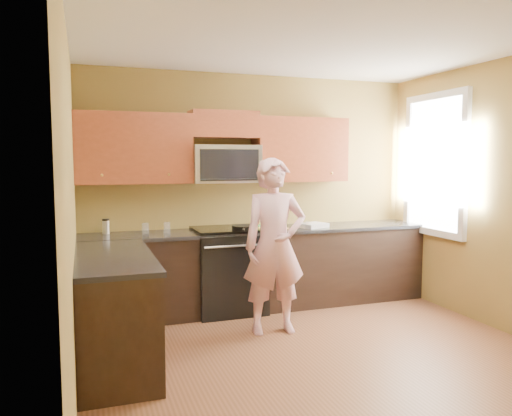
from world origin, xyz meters
name	(u,v)px	position (x,y,z in m)	size (l,w,h in m)	color
floor	(329,362)	(0.00, 0.00, 0.00)	(4.00, 4.00, 0.00)	brown
ceiling	(333,34)	(0.00, 0.00, 2.70)	(4.00, 4.00, 0.00)	white
wall_back	(253,190)	(0.00, 2.00, 1.35)	(4.00, 4.00, 0.00)	brown
wall_left	(71,211)	(-2.00, 0.00, 1.35)	(4.00, 4.00, 0.00)	brown
cabinet_back_run	(261,270)	(0.00, 1.70, 0.44)	(4.00, 0.60, 0.88)	black
cabinet_left_run	(114,311)	(-1.70, 0.60, 0.44)	(0.60, 1.60, 0.88)	black
countertop_back	(261,231)	(0.00, 1.69, 0.90)	(4.00, 0.62, 0.04)	black
countertop_left	(114,257)	(-1.69, 0.60, 0.90)	(0.62, 1.60, 0.04)	black
stove	(228,270)	(-0.40, 1.68, 0.47)	(0.76, 0.65, 0.95)	black
microwave	(225,183)	(-0.40, 1.80, 1.45)	(0.76, 0.40, 0.42)	silver
upper_cab_left	(135,184)	(-1.39, 1.83, 1.45)	(1.22, 0.33, 0.75)	brown
upper_cab_right	(300,181)	(0.54, 1.83, 1.45)	(1.12, 0.33, 0.75)	brown
upper_cab_over_mw	(224,125)	(-0.40, 1.83, 2.10)	(0.76, 0.33, 0.30)	brown
window	(435,165)	(1.98, 1.20, 1.65)	(0.06, 1.06, 1.66)	white
woman	(275,246)	(-0.15, 0.87, 0.86)	(0.63, 0.41, 1.72)	pink
frying_pan	(244,230)	(-0.30, 1.42, 0.95)	(0.26, 0.45, 0.06)	black
butter_tub	(255,231)	(-0.12, 1.56, 0.92)	(0.12, 0.12, 0.09)	yellow
toast_slice	(284,229)	(0.23, 1.55, 0.93)	(0.11, 0.11, 0.01)	#B27F47
napkin_a	(278,228)	(0.12, 1.50, 0.95)	(0.11, 0.12, 0.06)	silver
napkin_b	(308,224)	(0.56, 1.64, 0.95)	(0.12, 0.13, 0.07)	silver
dish_towel	(313,225)	(0.61, 1.60, 0.95)	(0.30, 0.24, 0.05)	white
travel_mug	(106,234)	(-1.70, 1.86, 0.92)	(0.07, 0.07, 0.16)	silver
glass_a	(167,228)	(-1.08, 1.70, 0.98)	(0.07, 0.07, 0.12)	silver
glass_b	(146,229)	(-1.30, 1.69, 0.98)	(0.07, 0.07, 0.12)	silver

